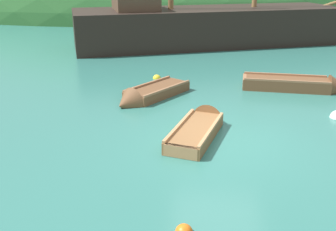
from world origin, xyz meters
The scene contains 7 objects.
ground_plane centered at (0.00, 0.00, 0.00)m, with size 120.00×120.00×0.00m, color #2D6B60.
shore_hill centered at (-5.09, 30.27, 0.00)m, with size 46.88×21.67×13.95m, color #2D602D.
sailing_ship centered at (0.17, 13.25, 0.78)m, with size 17.52×8.29×12.77m.
rowboat_far centered at (3.19, 4.52, 0.15)m, with size 3.87×1.46×0.93m.
rowboat_portside centered at (-0.52, 0.47, 0.10)m, with size 1.78×3.16×0.88m.
rowboat_center centered at (-2.20, 3.23, 0.10)m, with size 2.59×3.03×0.94m.
buoy_yellow centered at (-2.10, 5.80, 0.00)m, with size 0.32×0.32×0.32m, color yellow.
Camera 1 is at (-0.90, -9.23, 4.18)m, focal length 41.58 mm.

